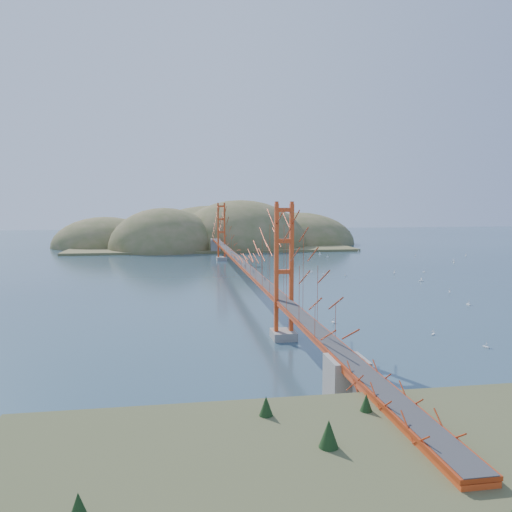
{
  "coord_description": "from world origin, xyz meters",
  "views": [
    {
      "loc": [
        -8.85,
        -70.82,
        11.51
      ],
      "look_at": [
        2.37,
        0.0,
        3.98
      ],
      "focal_mm": 35.0,
      "sensor_mm": 36.0,
      "label": 1
    }
  ],
  "objects": [
    {
      "name": "sailboat_9",
      "position": [
        44.8,
        19.07,
        0.14
      ],
      "size": [
        0.49,
        0.54,
        0.62
      ],
      "color": "white",
      "rests_on": "ground"
    },
    {
      "name": "sailboat_17",
      "position": [
        45.37,
        20.34,
        0.15
      ],
      "size": [
        0.58,
        0.55,
        0.66
      ],
      "color": "white",
      "rests_on": "ground"
    },
    {
      "name": "promontory",
      "position": [
        0.0,
        -48.5,
        0.12
      ],
      "size": [
        9.0,
        6.0,
        0.24
      ],
      "primitive_type": "cube",
      "color": "#59544C",
      "rests_on": "ground"
    },
    {
      "name": "sailboat_14",
      "position": [
        26.0,
        -11.64,
        0.14
      ],
      "size": [
        0.57,
        0.57,
        0.61
      ],
      "color": "white",
      "rests_on": "ground"
    },
    {
      "name": "sailboat_extra_0",
      "position": [
        54.4,
        30.53,
        0.13
      ],
      "size": [
        0.44,
        0.49,
        0.56
      ],
      "color": "white",
      "rests_on": "ground"
    },
    {
      "name": "sailboat_0",
      "position": [
        23.88,
        -19.35,
        0.15
      ],
      "size": [
        0.51,
        0.6,
        0.69
      ],
      "color": "white",
      "rests_on": "ground"
    },
    {
      "name": "sailboat_extra_1",
      "position": [
        13.32,
        -30.81,
        0.14
      ],
      "size": [
        0.55,
        0.55,
        0.58
      ],
      "color": "white",
      "rests_on": "ground"
    },
    {
      "name": "sailboat_4",
      "position": [
        26.59,
        6.42,
        0.15
      ],
      "size": [
        0.65,
        0.65,
        0.69
      ],
      "color": "white",
      "rests_on": "ground"
    },
    {
      "name": "sailboat_12",
      "position": [
        23.16,
        38.4,
        0.15
      ],
      "size": [
        0.63,
        0.58,
        0.71
      ],
      "color": "white",
      "rests_on": "ground"
    },
    {
      "name": "sailboat_5",
      "position": [
        32.13,
        6.87,
        0.14
      ],
      "size": [
        0.52,
        0.56,
        0.63
      ],
      "color": "white",
      "rests_on": "ground"
    },
    {
      "name": "far_headlands",
      "position": [
        2.21,
        68.52,
        0.0
      ],
      "size": [
        84.0,
        58.0,
        25.0
      ],
      "color": "olive",
      "rests_on": "ground"
    },
    {
      "name": "sailboat_8",
      "position": [
        42.91,
        31.35,
        0.14
      ],
      "size": [
        0.55,
        0.53,
        0.61
      ],
      "color": "white",
      "rests_on": "ground"
    },
    {
      "name": "fort",
      "position": [
        0.4,
        -47.8,
        0.67
      ],
      "size": [
        3.7,
        2.3,
        1.75
      ],
      "color": "maroon",
      "rests_on": "ground"
    },
    {
      "name": "sailboat_2",
      "position": [
        26.93,
        -2.21,
        0.16
      ],
      "size": [
        0.64,
        0.55,
        0.73
      ],
      "color": "white",
      "rests_on": "ground"
    },
    {
      "name": "ground",
      "position": [
        0.0,
        0.0,
        0.0
      ],
      "size": [
        320.0,
        320.0,
        0.0
      ],
      "primitive_type": "plane",
      "color": "#294253",
      "rests_on": "ground"
    },
    {
      "name": "sailboat_3",
      "position": [
        13.31,
        9.48,
        0.15
      ],
      "size": [
        0.63,
        0.63,
        0.67
      ],
      "color": "white",
      "rests_on": "ground"
    },
    {
      "name": "sailboat_16",
      "position": [
        14.61,
        6.81,
        0.15
      ],
      "size": [
        0.62,
        0.58,
        0.69
      ],
      "color": "white",
      "rests_on": "ground"
    },
    {
      "name": "sailboat_6",
      "position": [
        15.52,
        -35.18,
        0.14
      ],
      "size": [
        0.55,
        0.56,
        0.63
      ],
      "color": "white",
      "rests_on": "ground"
    },
    {
      "name": "sailboat_7",
      "position": [
        23.18,
        32.55,
        0.15
      ],
      "size": [
        0.62,
        0.59,
        0.7
      ],
      "color": "white",
      "rests_on": "ground"
    },
    {
      "name": "sailboat_10",
      "position": [
        6.0,
        -25.14,
        0.14
      ],
      "size": [
        0.51,
        0.56,
        0.63
      ],
      "color": "white",
      "rests_on": "ground"
    },
    {
      "name": "bridge",
      "position": [
        0.0,
        0.18,
        7.01
      ],
      "size": [
        2.2,
        94.4,
        12.0
      ],
      "color": "gray",
      "rests_on": "ground"
    },
    {
      "name": "approach_viaduct",
      "position": [
        0.0,
        -51.91,
        2.55
      ],
      "size": [
        1.4,
        12.0,
        3.38
      ],
      "color": "#AE3413",
      "rests_on": "ground"
    },
    {
      "name": "sailboat_15",
      "position": [
        33.77,
        42.0,
        0.15
      ],
      "size": [
        0.67,
        0.67,
        0.71
      ],
      "color": "white",
      "rests_on": "ground"
    },
    {
      "name": "sailboat_1",
      "position": [
        17.7,
        5.15,
        0.14
      ],
      "size": [
        0.57,
        0.57,
        0.61
      ],
      "color": "white",
      "rests_on": "ground"
    }
  ]
}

